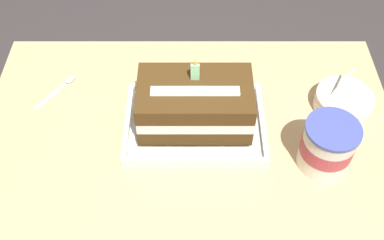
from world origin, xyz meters
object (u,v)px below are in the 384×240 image
at_px(foil_tray, 195,124).
at_px(serving_spoon_near_tray, 64,85).
at_px(ice_cream_tub, 327,145).
at_px(birthday_cake, 195,104).
at_px(bowl_stack, 343,102).

relative_size(foil_tray, serving_spoon_near_tray, 2.72).
distance_m(ice_cream_tub, serving_spoon_near_tray, 0.70).
distance_m(birthday_cake, ice_cream_tub, 0.32).
distance_m(foil_tray, bowl_stack, 0.38).
height_order(birthday_cake, serving_spoon_near_tray, birthday_cake).
distance_m(birthday_cake, bowl_stack, 0.39).
relative_size(birthday_cake, serving_spoon_near_tray, 2.12).
bearing_deg(birthday_cake, bowl_stack, 8.91).
bearing_deg(ice_cream_tub, bowl_stack, 64.02).
height_order(ice_cream_tub, serving_spoon_near_tray, ice_cream_tub).
bearing_deg(serving_spoon_near_tray, foil_tray, -21.34).
bearing_deg(ice_cream_tub, serving_spoon_near_tray, 159.16).
height_order(bowl_stack, serving_spoon_near_tray, bowl_stack).
xyz_separation_m(birthday_cake, ice_cream_tub, (0.30, -0.11, -0.02)).
bearing_deg(birthday_cake, serving_spoon_near_tray, 158.66).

